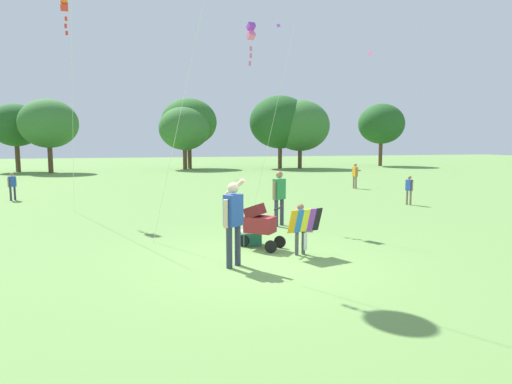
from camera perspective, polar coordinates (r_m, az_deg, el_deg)
name	(u,v)px	position (r m, az deg, el deg)	size (l,w,h in m)	color
ground_plane	(264,262)	(8.95, 1.09, -9.12)	(120.00, 120.00, 0.00)	#668E47
treeline_distant	(205,124)	(38.64, -6.59, 8.73)	(43.62, 7.00, 6.49)	brown
child_with_butterfly_kite	(301,224)	(9.40, 5.90, -4.17)	(0.80, 0.45, 1.11)	#4C4C51
person_adult_flyer	(233,216)	(8.44, -3.00, -3.18)	(0.49, 0.66, 1.72)	#33384C
stroller	(259,222)	(9.93, 0.41, -3.95)	(1.02, 0.93, 1.03)	black
kite_orange_delta	(252,34)	(13.91, -0.58, 19.81)	(0.97, 1.68, 5.96)	purple
kite_green_novelty	(64,5)	(16.90, -23.67, 21.37)	(0.82, 3.66, 7.28)	#F4A319
person_red_shirt	(355,174)	(23.15, 12.75, 2.33)	(0.21, 0.42, 1.30)	#7F705B
person_sitting_far	(12,184)	(20.60, -29.13, 0.92)	(0.28, 0.29, 1.16)	#33384C
person_couple_left	(409,188)	(17.76, 19.29, 0.54)	(0.20, 0.35, 1.13)	#7F705B
person_kid_running	(279,194)	(12.58, 3.03, -0.23)	(0.45, 0.35, 1.58)	#33384C
cooler_box	(251,238)	(10.36, -0.66, -5.95)	(0.45, 0.33, 0.35)	#288466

